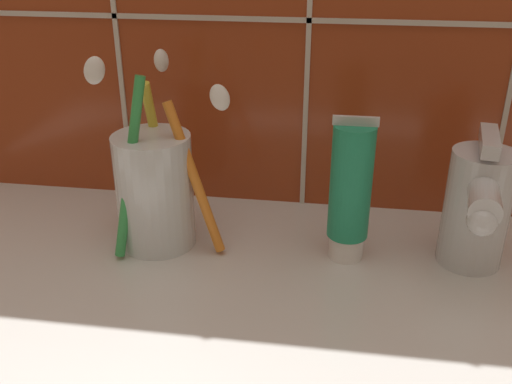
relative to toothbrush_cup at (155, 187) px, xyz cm
name	(u,v)px	position (x,y,z in cm)	size (l,w,h in cm)	color
sink_counter	(266,293)	(11.02, -5.51, -6.80)	(77.11, 32.57, 2.00)	silver
toothbrush_cup	(155,187)	(0.00, 0.00, 0.00)	(11.93, 11.85, 18.66)	silver
toothpaste_tube	(350,191)	(17.70, -0.02, 0.83)	(3.84, 3.66, 13.43)	white
sink_faucet	(478,206)	(28.59, 0.25, 0.03)	(5.61, 11.05, 12.16)	silver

